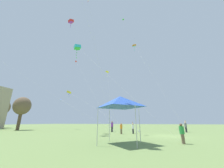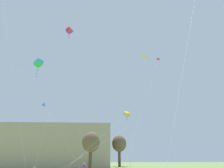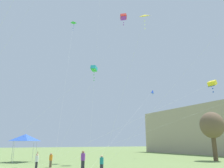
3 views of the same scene
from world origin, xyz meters
The scene contains 10 objects.
distant_building centered at (-10.20, 45.35, 5.67)m, with size 36.89×8.34×11.34m, color tan.
tree_far_left centered at (11.23, 48.59, 6.31)m, with size 4.40×4.40×8.88m.
tree_far_centre centered at (3.80, 30.30, 5.25)m, with size 3.66×3.66×7.39m.
kite_blue_diamond_0 centered at (-5.62, 26.36, 12.23)m, with size 11.47×17.70×12.67m.
kite_yellow_delta_1 centered at (11.76, 12.10, 14.82)m, with size 4.55×3.30×15.30m.
kite_blue_delta_2 centered at (10.82, 25.17, 7.59)m, with size 10.55×19.97×8.02m.
kite_yellow_box_5 centered at (10.41, 22.75, 9.55)m, with size 8.62×19.40×10.06m.
kite_cyan_box_7 centered at (-2.38, 12.61, 13.76)m, with size 4.95×13.82×14.24m.
kite_red_box_8 centered at (0.14, 16.58, 22.57)m, with size 1.91×11.13×23.12m.
kite_red_delta_10 centered at (18.90, 27.15, 23.55)m, with size 11.84×18.64×24.24m.
Camera 2 is at (6.40, -7.90, 2.22)m, focal length 28.00 mm.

